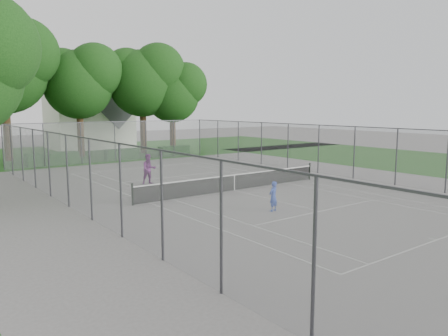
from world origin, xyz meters
TOP-DOWN VIEW (x-y plane):
  - ground at (0.00, 0.00)m, footprint 120.00×120.00m
  - grass_far at (0.00, 26.00)m, footprint 60.00×20.00m
  - grass_right at (22.00, 0.00)m, footprint 16.00×40.00m
  - court_markings at (0.00, 0.00)m, footprint 11.03×23.83m
  - tennis_net at (0.00, 0.00)m, footprint 12.87×0.10m
  - perimeter_fence at (0.00, 0.00)m, footprint 18.08×34.08m
  - tree_far_left at (-7.37, 22.93)m, footprint 8.65×7.90m
  - tree_far_midleft at (-0.93, 22.74)m, footprint 7.53×6.87m
  - tree_far_midright at (5.28, 21.73)m, footprint 7.81×7.13m
  - tree_far_right at (8.19, 20.73)m, footprint 6.54×5.97m
  - hedge_left at (-5.20, 17.74)m, footprint 4.12×1.24m
  - hedge_mid at (1.02, 17.96)m, footprint 3.08×0.88m
  - hedge_right at (6.64, 18.11)m, footprint 3.06×1.12m
  - house at (2.79, 30.80)m, footprint 8.73×6.76m
  - girl_player at (-1.69, -5.03)m, footprint 0.57×0.44m
  - woman_player at (-2.96, 4.86)m, footprint 1.02×0.86m

SIDE VIEW (x-z plane):
  - ground at x=0.00m, z-range 0.00..0.00m
  - grass_far at x=0.00m, z-range 0.00..0.00m
  - grass_right at x=22.00m, z-range 0.00..0.00m
  - court_markings at x=0.00m, z-range 0.00..0.01m
  - hedge_right at x=6.64m, z-range 0.00..0.92m
  - hedge_mid at x=1.02m, z-range 0.00..0.97m
  - tennis_net at x=0.00m, z-range -0.04..1.06m
  - hedge_left at x=-5.20m, z-range 0.00..1.03m
  - girl_player at x=-1.69m, z-range 0.00..1.40m
  - woman_player at x=-2.96m, z-range 0.00..1.89m
  - perimeter_fence at x=0.00m, z-range 0.05..3.57m
  - house at x=2.79m, z-range -1.06..9.81m
  - tree_far_right at x=8.19m, z-range 1.76..11.16m
  - tree_far_midleft at x=-0.93m, z-range 2.03..12.85m
  - tree_far_midright at x=5.28m, z-range 2.10..13.33m
  - tree_far_left at x=-7.37m, z-range 2.33..14.77m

